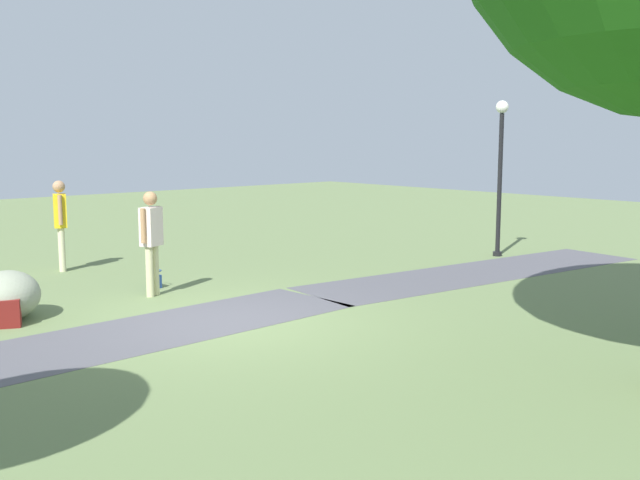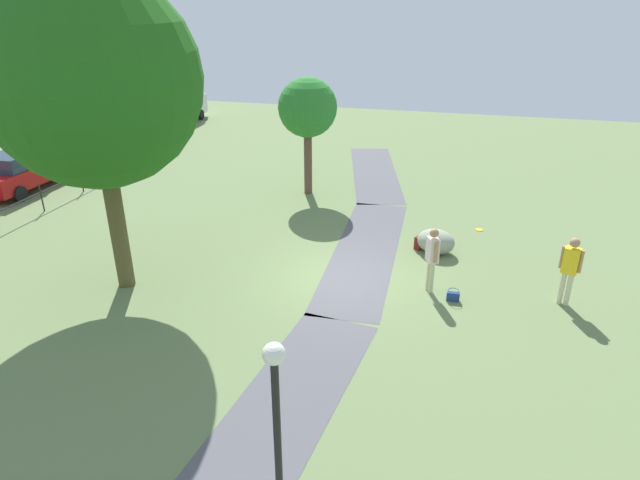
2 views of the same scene
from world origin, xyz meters
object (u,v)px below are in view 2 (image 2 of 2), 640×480
(lawn_boulder, at_px, (436,241))
(frisbee_on_grass, at_px, (479,230))
(lamp_post, at_px, (277,431))
(parked_compact_green, at_px, (108,137))
(large_shade_tree, at_px, (93,81))
(young_tree_near_path, at_px, (308,109))
(delivery_van, at_px, (168,103))
(woman_with_handbag, at_px, (432,255))
(parked_sedan_grey, at_px, (22,170))
(handbag_on_grass, at_px, (453,296))
(backpack_by_boulder, at_px, (419,243))
(man_near_boulder, at_px, (570,266))

(lawn_boulder, xyz_separation_m, frisbee_on_grass, (2.11, -1.30, -0.35))
(lamp_post, height_order, frisbee_on_grass, lamp_post)
(parked_compact_green, bearing_deg, frisbee_on_grass, -106.61)
(large_shade_tree, xyz_separation_m, lamp_post, (-6.18, -6.48, -3.17))
(young_tree_near_path, distance_m, frisbee_on_grass, 7.57)
(delivery_van, bearing_deg, woman_with_handbag, -134.30)
(young_tree_near_path, bearing_deg, parked_sedan_grey, 103.05)
(handbag_on_grass, xyz_separation_m, parked_sedan_grey, (4.42, 16.83, 0.67))
(young_tree_near_path, relative_size, frisbee_on_grass, 18.08)
(young_tree_near_path, height_order, parked_sedan_grey, young_tree_near_path)
(lawn_boulder, height_order, parked_sedan_grey, parked_sedan_grey)
(backpack_by_boulder, bearing_deg, man_near_boulder, -121.65)
(delivery_van, bearing_deg, lamp_post, -147.83)
(young_tree_near_path, bearing_deg, woman_with_handbag, -141.69)
(lawn_boulder, distance_m, frisbee_on_grass, 2.50)
(parked_sedan_grey, bearing_deg, backpack_by_boulder, -95.49)
(young_tree_near_path, xyz_separation_m, frisbee_on_grass, (-2.09, -6.50, -3.27))
(handbag_on_grass, bearing_deg, delivery_van, 46.12)
(large_shade_tree, relative_size, delivery_van, 1.35)
(lamp_post, relative_size, frisbee_on_grass, 14.20)
(backpack_by_boulder, distance_m, delivery_van, 21.09)
(woman_with_handbag, bearing_deg, lamp_post, 169.89)
(woman_with_handbag, relative_size, man_near_boulder, 0.98)
(man_near_boulder, bearing_deg, delivery_van, 51.21)
(large_shade_tree, xyz_separation_m, parked_sedan_grey, (5.80, 8.31, -4.51))
(woman_with_handbag, distance_m, parked_sedan_grey, 16.71)
(backpack_by_boulder, bearing_deg, lamp_post, 175.03)
(large_shade_tree, bearing_deg, delivery_van, 25.84)
(large_shade_tree, distance_m, young_tree_near_path, 9.00)
(lawn_boulder, bearing_deg, frisbee_on_grass, -31.70)
(woman_with_handbag, distance_m, parked_compact_green, 18.96)
(lawn_boulder, xyz_separation_m, handbag_on_grass, (-2.77, -0.64, -0.22))
(handbag_on_grass, bearing_deg, lamp_post, 164.89)
(young_tree_near_path, bearing_deg, man_near_boulder, -126.93)
(young_tree_near_path, xyz_separation_m, parked_sedan_grey, (-2.55, 10.99, -2.47))
(lamp_post, xyz_separation_m, delivery_van, (24.09, 15.16, -0.88))
(lamp_post, height_order, parked_compact_green, lamp_post)
(frisbee_on_grass, height_order, parked_compact_green, parked_compact_green)
(woman_with_handbag, relative_size, backpack_by_boulder, 4.44)
(backpack_by_boulder, bearing_deg, frisbee_on_grass, -42.38)
(lamp_post, height_order, man_near_boulder, lamp_post)
(large_shade_tree, distance_m, parked_sedan_grey, 11.09)
(large_shade_tree, height_order, man_near_boulder, large_shade_tree)
(parked_compact_green, bearing_deg, man_near_boulder, -116.01)
(large_shade_tree, xyz_separation_m, lawn_boulder, (4.15, -7.88, -4.96))
(handbag_on_grass, bearing_deg, backpack_by_boulder, 21.19)
(parked_compact_green, bearing_deg, young_tree_near_path, -105.88)
(man_near_boulder, bearing_deg, parked_compact_green, 63.99)
(parked_sedan_grey, bearing_deg, lawn_boulder, -95.83)
(lamp_post, distance_m, parked_sedan_grey, 19.08)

